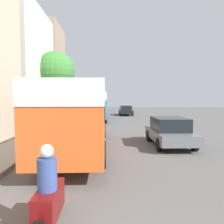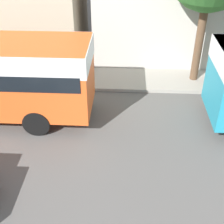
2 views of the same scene
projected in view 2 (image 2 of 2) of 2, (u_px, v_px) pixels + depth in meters
The scene contains 0 objects.
Camera 2 is at (8.33, 15.93, 7.18)m, focal length 50.00 mm.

